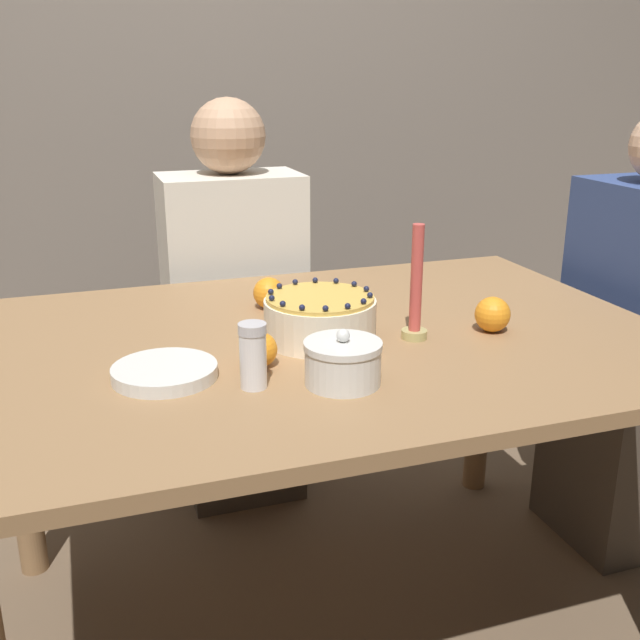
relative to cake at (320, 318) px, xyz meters
The scene contains 13 objects.
ground_plane 0.78m from the cake, 50.84° to the left, with size 12.00×12.00×0.00m, color brown.
wall_behind 1.51m from the cake, 89.31° to the left, with size 8.00×0.05×2.60m.
dining_table 0.15m from the cake, 50.84° to the left, with size 1.44×1.01×0.73m.
cake is the anchor object (origin of this frame).
sugar_bowl 0.23m from the cake, 98.76° to the right, with size 0.14×0.14×0.10m.
sugar_shaker 0.27m from the cake, 134.24° to the right, with size 0.05×0.05×0.12m.
plate_stack 0.35m from the cake, 162.82° to the right, with size 0.19×0.19×0.02m.
candle 0.20m from the cake, 15.90° to the right, with size 0.05×0.05×0.24m.
orange_fruit_0 0.25m from the cake, 99.92° to the left, with size 0.07×0.07×0.07m.
orange_fruit_1 0.37m from the cake, 10.40° to the right, with size 0.08×0.08×0.08m.
orange_fruit_2 0.18m from the cake, 146.66° to the right, with size 0.07×0.07×0.07m.
person_man_blue_shirt 0.77m from the cake, 91.82° to the left, with size 0.40×0.34×1.19m.
person_woman_floral 0.99m from the cake, ahead, with size 0.34×0.40×1.18m.
Camera 1 is at (-0.48, -1.39, 1.26)m, focal length 42.00 mm.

